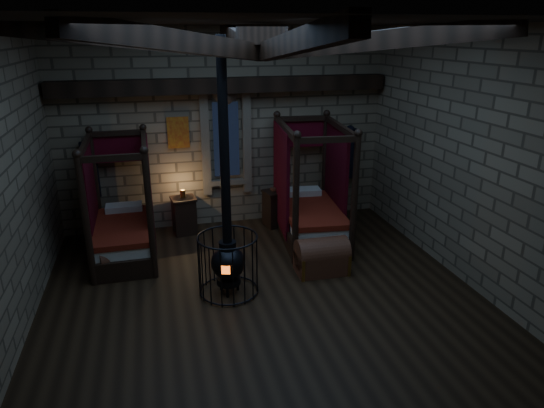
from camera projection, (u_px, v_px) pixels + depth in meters
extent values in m
cube|color=black|center=(264.00, 299.00, 7.85)|extent=(7.00, 7.00, 0.01)
cube|color=#847054|center=(226.00, 130.00, 10.34)|extent=(7.00, 0.02, 4.20)
cube|color=#847054|center=(360.00, 290.00, 3.95)|extent=(7.00, 0.02, 4.20)
cube|color=#847054|center=(3.00, 192.00, 6.34)|extent=(0.02, 7.00, 4.20)
cube|color=#847054|center=(470.00, 160.00, 7.95)|extent=(0.02, 7.00, 4.20)
cube|color=black|center=(262.00, 22.00, 6.44)|extent=(7.00, 7.00, 0.01)
cube|color=black|center=(225.00, 85.00, 9.86)|extent=(6.86, 0.35, 0.30)
cylinder|color=black|center=(262.00, 34.00, 6.49)|extent=(0.70, 0.70, 0.25)
cube|color=black|center=(226.00, 140.00, 10.36)|extent=(0.55, 0.04, 1.60)
cube|color=maroon|center=(178.00, 133.00, 10.07)|extent=(0.45, 0.03, 0.65)
cube|color=black|center=(90.00, 170.00, 9.77)|extent=(0.30, 0.10, 1.15)
cube|color=black|center=(349.00, 154.00, 11.06)|extent=(0.30, 0.10, 1.15)
cube|color=black|center=(126.00, 247.00, 9.29)|extent=(1.12, 2.13, 0.37)
cube|color=beige|center=(124.00, 233.00, 9.19)|extent=(0.99, 1.96, 0.22)
cube|color=maroon|center=(124.00, 226.00, 9.14)|extent=(1.05, 2.01, 0.10)
cube|color=beige|center=(124.00, 208.00, 9.81)|extent=(0.72, 0.36, 0.14)
cube|color=#500612|center=(118.00, 148.00, 9.67)|extent=(1.12, 0.06, 0.56)
cylinder|color=black|center=(86.00, 224.00, 7.92)|extent=(0.11, 0.11, 2.24)
cylinder|color=black|center=(96.00, 187.00, 9.78)|extent=(0.11, 0.11, 2.24)
cylinder|color=black|center=(150.00, 218.00, 8.16)|extent=(0.11, 0.11, 2.24)
cylinder|color=black|center=(148.00, 183.00, 10.02)|extent=(0.11, 0.11, 2.24)
cube|color=#500612|center=(91.00, 196.00, 9.10)|extent=(0.07, 1.53, 1.99)
cube|color=#500612|center=(150.00, 191.00, 9.36)|extent=(0.07, 1.53, 1.99)
cube|color=black|center=(310.00, 230.00, 10.06)|extent=(1.39, 2.36, 0.39)
cube|color=beige|center=(311.00, 216.00, 9.96)|extent=(1.24, 2.17, 0.24)
cube|color=maroon|center=(311.00, 209.00, 9.91)|extent=(1.31, 2.22, 0.11)
cube|color=beige|center=(303.00, 192.00, 10.64)|extent=(0.79, 0.45, 0.15)
cube|color=#500612|center=(301.00, 133.00, 10.49)|extent=(1.19, 0.17, 0.60)
cylinder|color=black|center=(296.00, 203.00, 8.64)|extent=(0.12, 0.12, 2.38)
cylinder|color=black|center=(277.00, 171.00, 10.66)|extent=(0.12, 0.12, 2.38)
cylinder|color=black|center=(354.00, 200.00, 8.79)|extent=(0.12, 0.12, 2.38)
cylinder|color=black|center=(325.00, 169.00, 10.81)|extent=(0.12, 0.12, 2.38)
cube|color=#500612|center=(281.00, 178.00, 9.93)|extent=(0.23, 1.62, 2.11)
cube|color=#500612|center=(335.00, 176.00, 10.09)|extent=(0.23, 1.62, 2.11)
cube|color=#5A2E1C|center=(121.00, 263.00, 8.69)|extent=(0.96, 0.80, 0.34)
cylinder|color=#5A2E1C|center=(120.00, 254.00, 8.63)|extent=(0.96, 0.80, 0.50)
cube|color=#B38737|center=(100.00, 269.00, 8.46)|extent=(0.26, 0.50, 0.36)
cube|color=#B38737|center=(141.00, 257.00, 8.91)|extent=(0.26, 0.50, 0.36)
cube|color=#5A2E1C|center=(322.00, 262.00, 8.66)|extent=(0.92, 0.57, 0.38)
cylinder|color=#5A2E1C|center=(322.00, 253.00, 8.60)|extent=(0.92, 0.57, 0.56)
cube|color=#B38737|center=(299.00, 265.00, 8.57)|extent=(0.07, 0.58, 0.40)
cube|color=#B38737|center=(344.00, 260.00, 8.76)|extent=(0.07, 0.58, 0.40)
cube|color=black|center=(184.00, 216.00, 10.29)|extent=(0.51, 0.49, 0.75)
cube|color=black|center=(183.00, 199.00, 10.15)|extent=(0.55, 0.54, 0.04)
cylinder|color=#B38737|center=(183.00, 194.00, 10.12)|extent=(0.11, 0.11, 0.17)
cube|color=black|center=(276.00, 209.00, 10.69)|extent=(0.54, 0.53, 0.76)
cube|color=black|center=(276.00, 192.00, 10.56)|extent=(0.59, 0.58, 0.04)
cube|color=#5A2E1C|center=(276.00, 189.00, 10.53)|extent=(0.22, 0.18, 0.05)
cylinder|color=black|center=(229.00, 280.00, 7.98)|extent=(0.40, 0.40, 0.10)
sphere|color=black|center=(228.00, 262.00, 7.87)|extent=(0.56, 0.56, 0.56)
cylinder|color=black|center=(228.00, 246.00, 7.77)|extent=(0.28, 0.28, 0.14)
cube|color=#FF5914|center=(226.00, 270.00, 7.62)|extent=(0.14, 0.06, 0.14)
cylinder|color=black|center=(224.00, 146.00, 7.22)|extent=(0.15, 0.15, 3.16)
torus|color=black|center=(229.00, 290.00, 8.04)|extent=(0.98, 0.98, 0.03)
torus|color=black|center=(227.00, 237.00, 7.72)|extent=(0.98, 0.98, 0.03)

